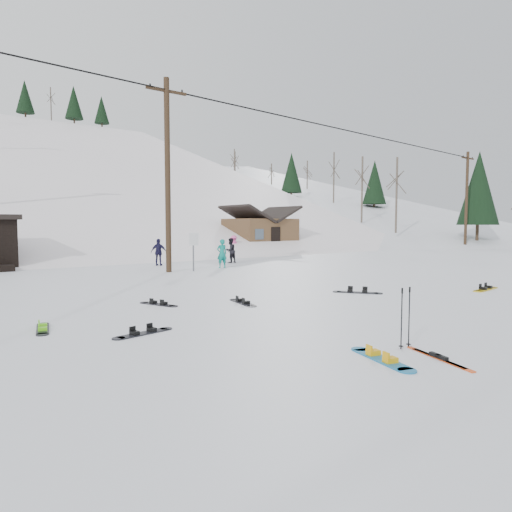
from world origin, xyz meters
TOP-DOWN VIEW (x-y plane):
  - ground at (0.00, 0.00)m, footprint 200.00×200.00m
  - ski_slope at (0.00, 55.00)m, footprint 60.00×85.24m
  - ridge_right at (38.00, 50.00)m, footprint 45.66×93.98m
  - treeline_right at (36.00, 42.00)m, footprint 20.00×60.00m
  - utility_pole at (2.00, 14.00)m, footprint 2.00×0.26m
  - utility_pole_right at (34.00, 17.00)m, footprint 2.00×0.26m
  - trail_sign at (3.10, 13.58)m, footprint 0.50×0.09m
  - cabin at (15.00, 24.00)m, footprint 5.39×4.40m
  - hero_snowboard at (-1.37, -0.97)m, footprint 0.63×1.52m
  - hero_skis at (-0.56, -1.51)m, footprint 0.54×1.49m
  - ski_poles at (-0.43, -0.75)m, footprint 0.31×0.08m
  - board_scatter_a at (-3.84, 3.12)m, footprint 1.38×0.46m
  - board_scatter_b at (-2.14, 6.11)m, footprint 0.66×1.28m
  - board_scatter_c at (-5.42, 4.79)m, footprint 0.47×1.30m
  - board_scatter_d at (4.07, 4.25)m, footprint 1.09×1.36m
  - board_scatter_e at (8.19, 2.09)m, footprint 1.68×0.49m
  - board_scatter_f at (-0.09, 4.90)m, footprint 0.47×1.44m
  - skier_teal at (5.13, 14.25)m, footprint 0.59×0.44m
  - skier_dark at (7.18, 16.56)m, footprint 0.80×0.68m
  - skier_pink at (11.03, 21.92)m, footprint 1.07×0.87m
  - skier_navy at (3.05, 17.39)m, footprint 0.89×0.83m

SIDE VIEW (x-z plane):
  - ski_slope at x=0.00m, z-range -44.99..20.99m
  - ridge_right at x=38.00m, z-range -38.30..16.30m
  - ground at x=0.00m, z-range 0.00..0.00m
  - treeline_right at x=36.00m, z-range -5.00..5.00m
  - hero_skis at x=-0.56m, z-range -0.02..0.06m
  - board_scatter_c at x=-5.42m, z-range -0.02..0.07m
  - board_scatter_b at x=-2.14m, z-range -0.02..0.07m
  - board_scatter_a at x=-3.84m, z-range -0.02..0.07m
  - board_scatter_f at x=-0.09m, z-range -0.02..0.08m
  - hero_snowboard at x=-1.37m, z-range -0.03..0.08m
  - board_scatter_d at x=4.07m, z-range -0.03..0.09m
  - board_scatter_e at x=8.19m, z-range -0.03..0.09m
  - ski_poles at x=-0.43m, z-range 0.01..1.13m
  - skier_pink at x=11.03m, z-range 0.00..1.45m
  - skier_dark at x=7.18m, z-range 0.00..1.45m
  - skier_navy at x=3.05m, z-range 0.00..1.47m
  - skier_teal at x=5.13m, z-range 0.00..1.49m
  - trail_sign at x=3.10m, z-range 0.35..2.20m
  - cabin at x=15.00m, z-range -0.40..3.37m
  - utility_pole at x=2.00m, z-range 0.18..9.18m
  - utility_pole_right at x=34.00m, z-range 0.18..9.18m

